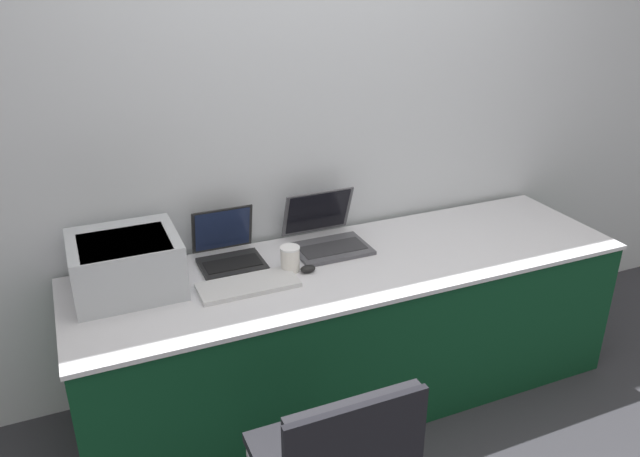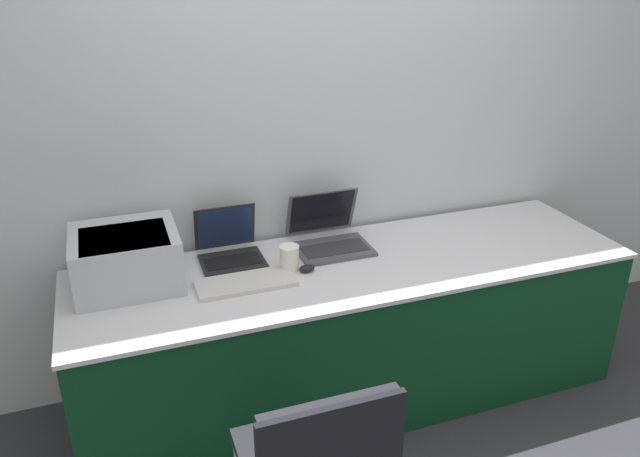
# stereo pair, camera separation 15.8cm
# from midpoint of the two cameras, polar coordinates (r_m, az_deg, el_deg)

# --- Properties ---
(ground_plane) EXTENTS (14.00, 14.00, 0.00)m
(ground_plane) POSITION_cam_midpoint_polar(r_m,az_deg,el_deg) (3.03, 7.29, -18.56)
(ground_plane) COLOR #333338
(wall_back) EXTENTS (8.00, 0.05, 2.60)m
(wall_back) POSITION_cam_midpoint_polar(r_m,az_deg,el_deg) (3.05, 1.83, 9.92)
(wall_back) COLOR silver
(wall_back) RESTS_ON ground_plane
(table) EXTENTS (2.59, 0.75, 0.73)m
(table) POSITION_cam_midpoint_polar(r_m,az_deg,el_deg) (3.07, 4.59, -9.22)
(table) COLOR #0C381E
(table) RESTS_ON ground_plane
(printer) EXTENTS (0.44, 0.39, 0.24)m
(printer) POSITION_cam_midpoint_polar(r_m,az_deg,el_deg) (2.74, -15.74, -2.53)
(printer) COLOR #B2B7BC
(printer) RESTS_ON table
(laptop_left) EXTENTS (0.29, 0.28, 0.24)m
(laptop_left) POSITION_cam_midpoint_polar(r_m,az_deg,el_deg) (2.90, -6.71, -1.88)
(laptop_left) COLOR black
(laptop_left) RESTS_ON table
(laptop_right) EXTENTS (0.35, 0.34, 0.25)m
(laptop_right) POSITION_cam_midpoint_polar(r_m,az_deg,el_deg) (3.01, 2.34, -0.63)
(laptop_right) COLOR #4C4C51
(laptop_right) RESTS_ON table
(external_keyboard) EXTENTS (0.43, 0.18, 0.02)m
(external_keyboard) POSITION_cam_midpoint_polar(r_m,az_deg,el_deg) (2.69, -5.14, -4.99)
(external_keyboard) COLOR silver
(external_keyboard) RESTS_ON table
(coffee_cup) EXTENTS (0.09, 0.09, 0.12)m
(coffee_cup) POSITION_cam_midpoint_polar(r_m,az_deg,el_deg) (2.78, -1.20, -2.73)
(coffee_cup) COLOR white
(coffee_cup) RESTS_ON table
(mouse) EXTENTS (0.07, 0.05, 0.03)m
(mouse) POSITION_cam_midpoint_polar(r_m,az_deg,el_deg) (2.78, 0.42, -3.70)
(mouse) COLOR black
(mouse) RESTS_ON table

